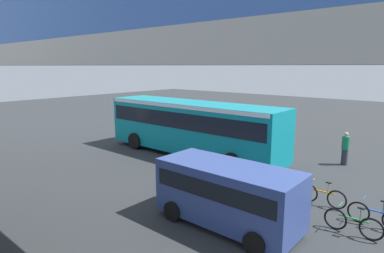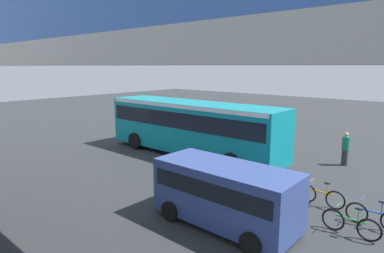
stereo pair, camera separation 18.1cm
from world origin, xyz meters
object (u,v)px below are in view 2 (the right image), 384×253
bicycle_orange (321,196)px  bicycle_blue (374,217)px  city_bus (192,124)px  bicycle_green (351,224)px  parked_van (225,191)px  pedestrian (345,149)px

bicycle_orange → bicycle_blue: same height
city_bus → bicycle_green: (-9.90, 3.82, -1.51)m
city_bus → parked_van: 8.75m
parked_van → bicycle_orange: size_ratio=2.71×
bicycle_blue → bicycle_orange: bearing=-16.9°
city_bus → bicycle_green: city_bus is taller
city_bus → bicycle_green: size_ratio=6.52×
city_bus → bicycle_blue: city_bus is taller
bicycle_blue → pedestrian: (2.81, -6.57, 0.51)m
city_bus → bicycle_blue: (-10.33, 2.78, -1.51)m
bicycle_green → pedestrian: size_ratio=0.99×
city_bus → bicycle_green: 10.71m
bicycle_orange → parked_van: bearing=62.4°
parked_van → pedestrian: bearing=-96.0°
parked_van → bicycle_blue: bearing=-141.6°
parked_van → bicycle_green: size_ratio=2.71×
city_bus → pedestrian: (-7.52, -3.79, -1.00)m
bicycle_orange → city_bus: bearing=-14.6°
city_bus → bicycle_blue: size_ratio=6.52×
bicycle_orange → pedestrian: bearing=-81.6°
parked_van → bicycle_orange: parked_van is taller
parked_van → pedestrian: (-1.00, -9.59, -0.30)m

